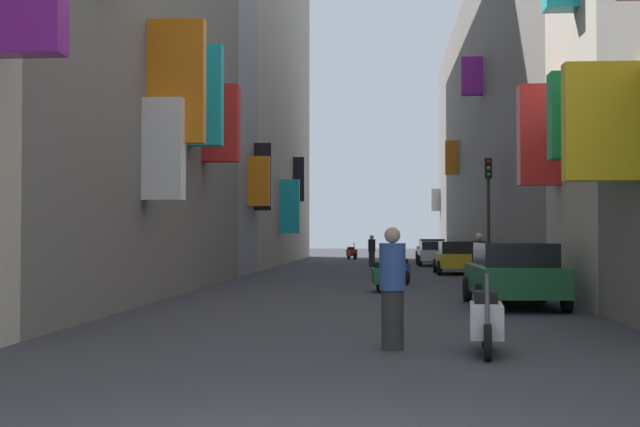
{
  "coord_description": "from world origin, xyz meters",
  "views": [
    {
      "loc": [
        0.53,
        -5.52,
        1.64
      ],
      "look_at": [
        -1.47,
        22.33,
        2.36
      ],
      "focal_mm": 47.62,
      "sensor_mm": 36.0,
      "label": 1
    }
  ],
  "objects_px": {
    "parked_car_green": "(514,273)",
    "traffic_light_near_corner": "(488,197)",
    "parked_car_yellow": "(459,257)",
    "scooter_green": "(380,276)",
    "scooter_blue": "(399,270)",
    "parked_car_white": "(435,253)",
    "parked_car_grey": "(431,249)",
    "scooter_red": "(352,253)",
    "pedestrian_near_right": "(372,251)",
    "scooter_white": "(486,320)",
    "pedestrian_crossing": "(479,264)",
    "pedestrian_near_left": "(392,288)"
  },
  "relations": [
    {
      "from": "parked_car_yellow",
      "to": "scooter_green",
      "type": "distance_m",
      "value": 12.18
    },
    {
      "from": "scooter_red",
      "to": "pedestrian_near_left",
      "type": "relative_size",
      "value": 1.0
    },
    {
      "from": "scooter_blue",
      "to": "traffic_light_near_corner",
      "type": "height_order",
      "value": "traffic_light_near_corner"
    },
    {
      "from": "pedestrian_crossing",
      "to": "scooter_green",
      "type": "bearing_deg",
      "value": 161.37
    },
    {
      "from": "scooter_red",
      "to": "pedestrian_near_right",
      "type": "relative_size",
      "value": 1.06
    },
    {
      "from": "pedestrian_near_right",
      "to": "traffic_light_near_corner",
      "type": "relative_size",
      "value": 0.37
    },
    {
      "from": "scooter_green",
      "to": "scooter_blue",
      "type": "distance_m",
      "value": 4.21
    },
    {
      "from": "parked_car_white",
      "to": "scooter_green",
      "type": "bearing_deg",
      "value": -97.78
    },
    {
      "from": "scooter_red",
      "to": "pedestrian_near_right",
      "type": "xyz_separation_m",
      "value": [
        1.5,
        -13.29,
        0.37
      ]
    },
    {
      "from": "parked_car_white",
      "to": "parked_car_grey",
      "type": "bearing_deg",
      "value": 87.82
    },
    {
      "from": "parked_car_green",
      "to": "scooter_red",
      "type": "xyz_separation_m",
      "value": [
        -5.02,
        37.68,
        -0.31
      ]
    },
    {
      "from": "scooter_green",
      "to": "traffic_light_near_corner",
      "type": "distance_m",
      "value": 9.03
    },
    {
      "from": "scooter_red",
      "to": "pedestrian_crossing",
      "type": "height_order",
      "value": "pedestrian_crossing"
    },
    {
      "from": "parked_car_white",
      "to": "scooter_green",
      "type": "relative_size",
      "value": 2.17
    },
    {
      "from": "traffic_light_near_corner",
      "to": "scooter_green",
      "type": "bearing_deg",
      "value": -118.17
    },
    {
      "from": "pedestrian_near_right",
      "to": "traffic_light_near_corner",
      "type": "xyz_separation_m",
      "value": [
        4.53,
        -11.9,
        2.25
      ]
    },
    {
      "from": "scooter_green",
      "to": "parked_car_yellow",
      "type": "bearing_deg",
      "value": 74.17
    },
    {
      "from": "parked_car_green",
      "to": "scooter_green",
      "type": "relative_size",
      "value": 2.29
    },
    {
      "from": "parked_car_yellow",
      "to": "parked_car_green",
      "type": "bearing_deg",
      "value": -90.86
    },
    {
      "from": "scooter_blue",
      "to": "pedestrian_near_right",
      "type": "height_order",
      "value": "pedestrian_near_right"
    },
    {
      "from": "parked_car_yellow",
      "to": "scooter_green",
      "type": "height_order",
      "value": "parked_car_yellow"
    },
    {
      "from": "scooter_green",
      "to": "scooter_blue",
      "type": "bearing_deg",
      "value": 81.41
    },
    {
      "from": "parked_car_white",
      "to": "scooter_blue",
      "type": "height_order",
      "value": "parked_car_white"
    },
    {
      "from": "scooter_blue",
      "to": "parked_car_white",
      "type": "bearing_deg",
      "value": 82.42
    },
    {
      "from": "scooter_green",
      "to": "pedestrian_near_left",
      "type": "bearing_deg",
      "value": -89.15
    },
    {
      "from": "parked_car_green",
      "to": "scooter_red",
      "type": "distance_m",
      "value": 38.01
    },
    {
      "from": "scooter_red",
      "to": "scooter_blue",
      "type": "distance_m",
      "value": 28.75
    },
    {
      "from": "parked_car_yellow",
      "to": "parked_car_white",
      "type": "distance_m",
      "value": 9.86
    },
    {
      "from": "parked_car_green",
      "to": "parked_car_yellow",
      "type": "bearing_deg",
      "value": 89.14
    },
    {
      "from": "parked_car_yellow",
      "to": "scooter_white",
      "type": "relative_size",
      "value": 2.11
    },
    {
      "from": "parked_car_yellow",
      "to": "parked_car_green",
      "type": "distance_m",
      "value": 16.59
    },
    {
      "from": "parked_car_grey",
      "to": "pedestrian_near_left",
      "type": "relative_size",
      "value": 2.54
    },
    {
      "from": "parked_car_yellow",
      "to": "pedestrian_near_left",
      "type": "distance_m",
      "value": 24.37
    },
    {
      "from": "parked_car_yellow",
      "to": "scooter_green",
      "type": "bearing_deg",
      "value": -105.83
    },
    {
      "from": "pedestrian_near_right",
      "to": "parked_car_yellow",
      "type": "bearing_deg",
      "value": -64.22
    },
    {
      "from": "scooter_blue",
      "to": "pedestrian_near_left",
      "type": "bearing_deg",
      "value": -91.53
    },
    {
      "from": "scooter_blue",
      "to": "pedestrian_near_right",
      "type": "distance_m",
      "value": 15.39
    },
    {
      "from": "parked_car_white",
      "to": "traffic_light_near_corner",
      "type": "bearing_deg",
      "value": -85.36
    },
    {
      "from": "parked_car_green",
      "to": "scooter_blue",
      "type": "height_order",
      "value": "parked_car_green"
    },
    {
      "from": "parked_car_yellow",
      "to": "pedestrian_near_right",
      "type": "bearing_deg",
      "value": 115.78
    },
    {
      "from": "parked_car_grey",
      "to": "traffic_light_near_corner",
      "type": "distance_m",
      "value": 22.92
    },
    {
      "from": "scooter_green",
      "to": "pedestrian_near_right",
      "type": "xyz_separation_m",
      "value": [
        -0.45,
        19.52,
        0.37
      ]
    },
    {
      "from": "parked_car_green",
      "to": "parked_car_white",
      "type": "bearing_deg",
      "value": 90.27
    },
    {
      "from": "scooter_green",
      "to": "pedestrian_crossing",
      "type": "relative_size",
      "value": 1.08
    },
    {
      "from": "pedestrian_near_left",
      "to": "pedestrian_crossing",
      "type": "bearing_deg",
      "value": 77.52
    },
    {
      "from": "parked_car_green",
      "to": "traffic_light_near_corner",
      "type": "relative_size",
      "value": 0.93
    },
    {
      "from": "parked_car_grey",
      "to": "traffic_light_near_corner",
      "type": "relative_size",
      "value": 0.98
    },
    {
      "from": "scooter_red",
      "to": "parked_car_white",
      "type": "bearing_deg",
      "value": -66.46
    },
    {
      "from": "parked_car_white",
      "to": "pedestrian_near_left",
      "type": "bearing_deg",
      "value": -94.64
    },
    {
      "from": "scooter_blue",
      "to": "pedestrian_near_right",
      "type": "relative_size",
      "value": 1.04
    }
  ]
}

